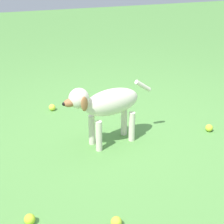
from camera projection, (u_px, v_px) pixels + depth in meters
The scene contains 6 objects.
ground at pixel (124, 139), 2.93m from camera, with size 14.00×14.00×0.00m, color #548C42.
dog at pixel (107, 104), 2.72m from camera, with size 0.78×0.29×0.54m.
tennis_ball_0 at pixel (209, 128), 3.04m from camera, with size 0.07×0.07×0.07m, color #C3D935.
tennis_ball_1 at pixel (30, 219), 2.02m from camera, with size 0.07×0.07×0.07m, color #C1E331.
tennis_ball_2 at pixel (52, 107), 3.44m from camera, with size 0.07×0.07×0.07m, color #D8E441.
tennis_ball_3 at pixel (116, 222), 2.00m from camera, with size 0.07×0.07×0.07m, color #C2D936.
Camera 1 is at (0.93, 2.37, 1.47)m, focal length 55.38 mm.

